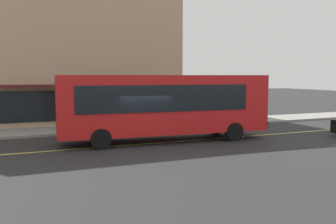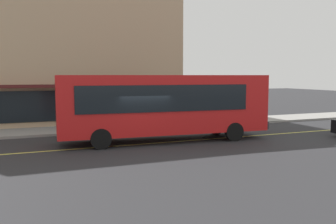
% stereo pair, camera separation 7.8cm
% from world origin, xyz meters
% --- Properties ---
extents(ground, '(120.00, 120.00, 0.00)m').
position_xyz_m(ground, '(0.00, 0.00, 0.00)').
color(ground, '#28282B').
extents(sidewalk, '(80.00, 3.15, 0.15)m').
position_xyz_m(sidewalk, '(0.00, 5.68, 0.07)').
color(sidewalk, gray).
rests_on(sidewalk, ground).
extents(lane_centre_stripe, '(36.00, 0.16, 0.01)m').
position_xyz_m(lane_centre_stripe, '(0.00, 0.00, 0.00)').
color(lane_centre_stripe, '#D8D14C').
rests_on(lane_centre_stripe, ground).
extents(storefront_building, '(18.82, 11.85, 12.79)m').
position_xyz_m(storefront_building, '(-3.78, 12.88, 6.39)').
color(storefront_building, tan).
rests_on(storefront_building, ground).
extents(bus, '(11.27, 3.27, 3.50)m').
position_xyz_m(bus, '(1.51, 0.38, 1.99)').
color(bus, red).
rests_on(bus, ground).
extents(traffic_light, '(0.30, 0.52, 3.20)m').
position_xyz_m(traffic_light, '(0.75, 4.67, 2.53)').
color(traffic_light, '#2D2D33').
rests_on(traffic_light, sidewalk).
extents(pedestrian_at_corner, '(0.34, 0.34, 1.67)m').
position_xyz_m(pedestrian_at_corner, '(3.32, 5.21, 1.15)').
color(pedestrian_at_corner, black).
rests_on(pedestrian_at_corner, sidewalk).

